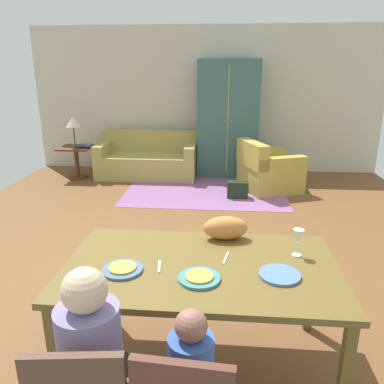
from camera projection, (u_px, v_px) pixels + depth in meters
name	position (u px, v px, depth m)	size (l,w,h in m)	color
ground_plane	(189.00, 237.00, 4.62)	(6.63, 6.51, 0.02)	brown
back_wall	(205.00, 100.00, 7.34)	(6.63, 0.10, 2.70)	beige
dining_table	(201.00, 274.00, 2.44)	(1.73, 1.00, 0.76)	brown
plate_near_man	(123.00, 270.00, 2.34)	(0.25, 0.25, 0.02)	#4B6E94
pizza_near_man	(122.00, 267.00, 2.34)	(0.17, 0.17, 0.01)	gold
plate_near_child	(199.00, 278.00, 2.24)	(0.25, 0.25, 0.02)	teal
pizza_near_child	(199.00, 276.00, 2.24)	(0.17, 0.17, 0.01)	gold
plate_near_woman	(280.00, 275.00, 2.28)	(0.25, 0.25, 0.02)	#547AA5
wine_glass	(298.00, 237.00, 2.50)	(0.07, 0.07, 0.19)	silver
fork	(159.00, 266.00, 2.39)	(0.02, 0.15, 0.01)	silver
knife	(226.00, 258.00, 2.50)	(0.01, 0.17, 0.01)	silver
person_man	(95.00, 373.00, 1.88)	(0.31, 0.41, 1.11)	#303949
cat	(226.00, 228.00, 2.76)	(0.32, 0.16, 0.17)	#D27E3F
area_rug	(205.00, 191.00, 6.34)	(2.60, 1.80, 0.01)	#8C598E
couch	(148.00, 160.00, 7.16)	(1.81, 0.86, 0.82)	tan
armchair	(267.00, 171.00, 6.33)	(1.11, 1.10, 0.82)	#B09D3F
armoire	(228.00, 119.00, 7.02)	(1.10, 0.59, 2.10)	#385F58
side_table	(76.00, 158.00, 7.00)	(0.56, 0.56, 0.58)	#572D18
table_lamp	(73.00, 123.00, 6.80)	(0.26, 0.26, 0.54)	#40453F
book_lower	(87.00, 146.00, 6.94)	(0.22, 0.16, 0.03)	maroon
book_upper	(86.00, 145.00, 6.87)	(0.22, 0.16, 0.03)	#36437F
handbag	(237.00, 190.00, 5.98)	(0.32, 0.16, 0.26)	black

